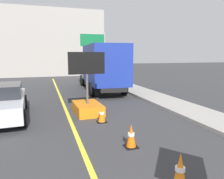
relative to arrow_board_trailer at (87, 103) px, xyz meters
name	(u,v)px	position (x,y,z in m)	size (l,w,h in m)	color
sidewalk_curb	(223,123)	(4.48, -3.13, -0.41)	(1.86, 48.00, 0.14)	#9E9991
lane_center_stripe	(79,143)	(-0.87, -3.13, -0.48)	(0.14, 36.00, 0.01)	yellow
arrow_board_trailer	(87,103)	(0.00, 0.00, 0.00)	(1.60, 1.84, 2.70)	orange
box_truck	(101,66)	(2.21, 5.82, 1.29)	(2.75, 7.77, 3.24)	black
pickup_car	(0,102)	(-3.52, 0.34, 0.21)	(2.15, 4.56, 1.38)	silver
highway_guide_sign	(98,47)	(4.01, 14.06, 2.94)	(2.79, 0.18, 5.00)	gray
far_building_block	(26,44)	(-3.91, 22.04, 3.54)	(19.15, 9.42, 8.04)	gray
traffic_cone_near_sign	(180,172)	(0.60, -5.95, -0.10)	(0.36, 0.36, 0.77)	black
traffic_cone_mid_lane	(131,136)	(0.47, -3.88, -0.15)	(0.36, 0.36, 0.67)	black
traffic_cone_far_lane	(102,114)	(0.27, -1.44, -0.17)	(0.36, 0.36, 0.63)	black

